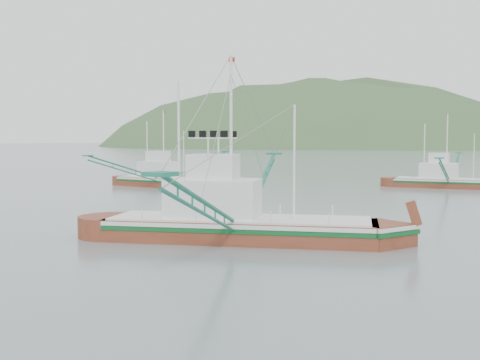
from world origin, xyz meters
The scene contains 5 objects.
ground centered at (0.00, 0.00, 0.00)m, with size 1200.00×1200.00×0.00m, color slate.
main_boat centered at (2.37, 2.33, 2.33)m, with size 15.90×26.82×11.39m.
bg_boat_far centered at (1.88, 47.18, 1.59)m, with size 13.37×23.30×9.51m.
bg_boat_left centered at (-26.94, 29.06, 1.37)m, with size 13.60×24.63×9.97m.
headland_left centered at (-180.00, 360.00, 0.00)m, with size 448.00×308.00×210.00m, color #37562C.
Camera 1 is at (21.95, -25.83, 5.88)m, focal length 45.00 mm.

